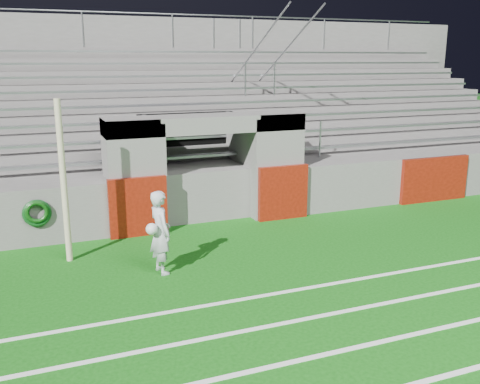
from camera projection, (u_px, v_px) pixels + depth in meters
name	position (u px, v px, depth m)	size (l,w,h in m)	color
ground	(265.00, 271.00, 10.09)	(90.00, 90.00, 0.00)	#0E510D
field_post	(64.00, 182.00, 10.23)	(0.12, 0.12, 3.18)	beige
stadium_structure	(162.00, 137.00, 16.92)	(26.00, 8.48, 5.42)	#5F5D5A
goalkeeper_with_ball	(160.00, 232.00, 9.83)	(0.54, 0.63, 1.58)	#B8BBC3
hose_coil	(37.00, 213.00, 11.15)	(0.59, 0.15, 0.59)	#0C3E14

